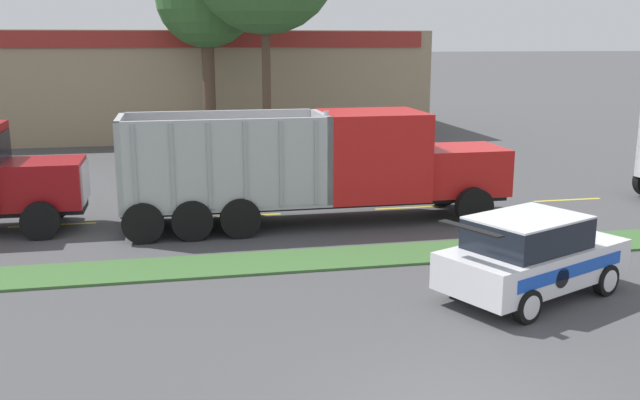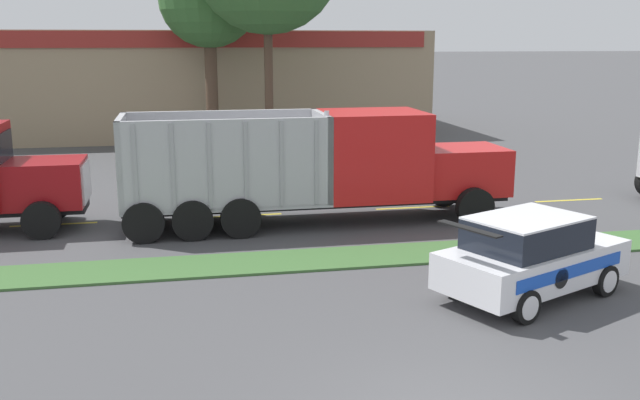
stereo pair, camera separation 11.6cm
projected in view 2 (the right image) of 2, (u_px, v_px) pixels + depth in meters
name	position (u px, v px, depth m)	size (l,w,h in m)	color
grass_verge	(339.00, 258.00, 17.20)	(120.00, 1.68, 0.06)	#3D6633
centre_line_3	(54.00, 224.00, 20.45)	(2.40, 0.14, 0.01)	yellow
centre_line_4	(242.00, 216.00, 21.48)	(2.40, 0.14, 0.01)	yellow
centre_line_5	(413.00, 208.00, 22.50)	(2.40, 0.14, 0.01)	yellow
centre_line_6	(569.00, 200.00, 23.53)	(2.40, 0.14, 0.01)	yellow
dump_truck_mid	(348.00, 167.00, 20.55)	(11.10, 2.81, 3.31)	black
rally_car	(531.00, 256.00, 14.51)	(4.49, 3.36, 1.76)	white
store_building_backdrop	(193.00, 81.00, 41.52)	(25.17, 12.10, 5.65)	#9E896B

